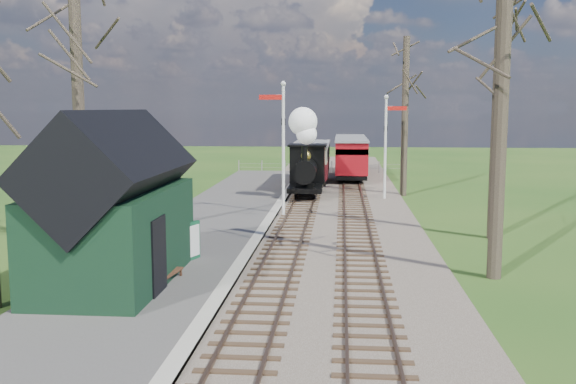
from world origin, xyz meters
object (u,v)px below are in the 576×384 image
(red_carriage_b, at_px, (350,153))
(locomotive, at_px, (306,159))
(sign_board, at_px, (192,241))
(person, at_px, (186,240))
(semaphore_near, at_px, (282,139))
(station_shed, at_px, (114,208))
(coach, at_px, (311,161))
(semaphore_far, at_px, (387,139))
(red_carriage_a, at_px, (351,158))
(bench, at_px, (165,268))

(red_carriage_b, bearing_deg, locomotive, -100.58)
(sign_board, distance_m, person, 0.17)
(locomotive, bearing_deg, semaphore_near, -96.91)
(station_shed, xyz_separation_m, coach, (4.30, 24.32, -0.64))
(station_shed, distance_m, person, 3.31)
(semaphore_far, distance_m, sign_board, 17.10)
(station_shed, height_order, sign_board, station_shed)
(locomotive, relative_size, person, 3.73)
(locomotive, distance_m, sign_board, 15.87)
(person, bearing_deg, coach, -26.40)
(red_carriage_a, bearing_deg, semaphore_near, -102.88)
(sign_board, bearing_deg, bench, -93.88)
(station_shed, height_order, coach, station_shed)
(coach, xyz_separation_m, sign_board, (-2.79, -21.63, -0.82))
(locomotive, distance_m, coach, 6.10)
(locomotive, height_order, bench, locomotive)
(station_shed, height_order, red_carriage_a, station_shed)
(semaphore_far, xyz_separation_m, sign_board, (-7.17, -15.31, -2.54))
(semaphore_near, bearing_deg, bench, -100.53)
(red_carriage_b, bearing_deg, station_shed, -102.08)
(locomotive, xyz_separation_m, bench, (-2.95, -18.05, -1.68))
(locomotive, xyz_separation_m, coach, (0.01, 6.07, -0.60))
(red_carriage_a, xyz_separation_m, red_carriage_b, (0.00, 5.50, 0.00))
(semaphore_near, bearing_deg, station_shed, -106.38)
(station_shed, xyz_separation_m, sign_board, (1.50, 2.69, -1.46))
(red_carriage_a, height_order, red_carriage_b, same)
(red_carriage_b, bearing_deg, red_carriage_a, -90.00)
(red_carriage_b, relative_size, bench, 4.08)
(red_carriage_b, xyz_separation_m, bench, (-5.56, -32.04, -1.05))
(semaphore_near, distance_m, semaphore_far, 7.91)
(locomotive, relative_size, sign_board, 3.98)
(coach, xyz_separation_m, red_carriage_a, (2.60, 2.42, -0.03))
(bench, bearing_deg, red_carriage_b, 80.15)
(locomotive, relative_size, red_carriage_b, 0.88)
(red_carriage_a, xyz_separation_m, sign_board, (-5.39, -24.04, -0.79))
(semaphore_near, height_order, red_carriage_b, semaphore_near)
(red_carriage_b, bearing_deg, semaphore_near, -99.45)
(locomotive, bearing_deg, person, -100.71)
(semaphore_far, height_order, person, semaphore_far)
(person, bearing_deg, sign_board, -104.35)
(coach, relative_size, person, 5.98)
(bench, relative_size, person, 1.04)
(semaphore_far, height_order, coach, semaphore_far)
(red_carriage_a, distance_m, bench, 27.13)
(bench, bearing_deg, station_shed, -171.59)
(semaphore_near, bearing_deg, locomotive, 83.09)
(station_shed, height_order, semaphore_far, semaphore_far)
(red_carriage_a, distance_m, person, 24.70)
(semaphore_near, height_order, semaphore_far, semaphore_near)
(semaphore_near, bearing_deg, red_carriage_a, 77.12)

